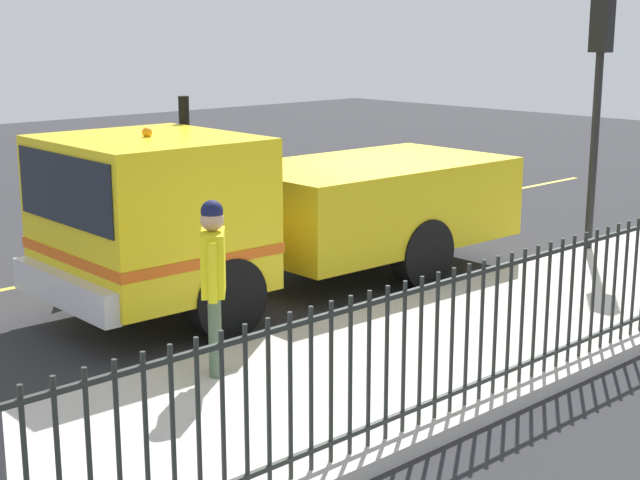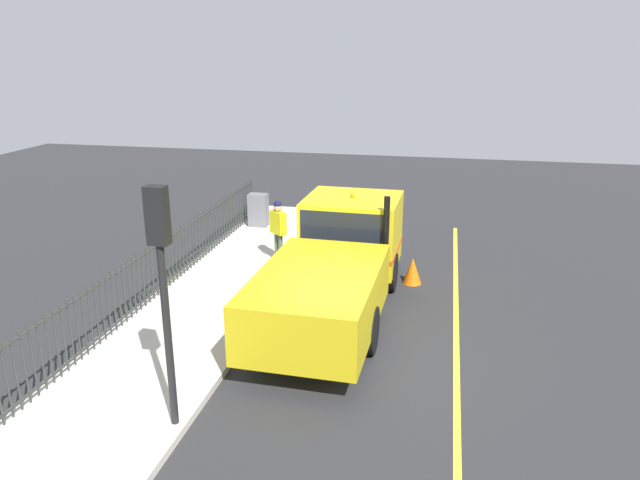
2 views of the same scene
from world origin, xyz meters
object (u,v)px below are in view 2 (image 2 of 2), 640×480
worker_standing (278,225)px  traffic_cone (412,271)px  utility_cabinet (258,210)px  work_truck (339,257)px  traffic_light_near (161,261)px

worker_standing → traffic_cone: size_ratio=2.57×
worker_standing → utility_cabinet: 3.67m
utility_cabinet → traffic_cone: (-5.31, 3.71, -0.34)m
work_truck → worker_standing: bearing=134.0°
traffic_light_near → utility_cabinet: size_ratio=3.53×
utility_cabinet → worker_standing: bearing=116.5°
work_truck → worker_standing: (2.10, -2.30, -0.03)m
traffic_cone → work_truck: bearing=49.3°
traffic_light_near → traffic_cone: 8.15m
work_truck → utility_cabinet: 6.71m
worker_standing → traffic_cone: (-3.69, 0.46, -0.87)m
traffic_light_near → worker_standing: bearing=94.0°
worker_standing → utility_cabinet: (1.62, -3.25, -0.53)m
work_truck → utility_cabinet: work_truck is taller
work_truck → traffic_light_near: (1.67, 5.18, 1.62)m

